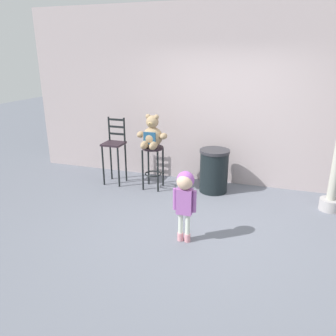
{
  "coord_description": "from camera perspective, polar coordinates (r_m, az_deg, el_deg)",
  "views": [
    {
      "loc": [
        0.82,
        -4.06,
        2.28
      ],
      "look_at": [
        -0.63,
        0.43,
        0.65
      ],
      "focal_mm": 35.2,
      "sensor_mm": 36.0,
      "label": 1
    }
  ],
  "objects": [
    {
      "name": "trash_bin",
      "position": [
        5.76,
        7.95,
        -0.44
      ],
      "size": [
        0.52,
        0.52,
        0.75
      ],
      "color": "black",
      "rests_on": "ground_plane"
    },
    {
      "name": "teddy_bear",
      "position": [
        5.66,
        -2.81,
        5.67
      ],
      "size": [
        0.54,
        0.48,
        0.57
      ],
      "color": "tan",
      "rests_on": "bar_stool_with_teddy"
    },
    {
      "name": "child_walking",
      "position": [
        4.07,
        2.94,
        -4.12
      ],
      "size": [
        0.3,
        0.24,
        0.94
      ],
      "rotation": [
        0.0,
        0.0,
        1.9
      ],
      "color": "pink",
      "rests_on": "ground_plane"
    },
    {
      "name": "bar_chair_empty",
      "position": [
        6.1,
        -9.26,
        3.52
      ],
      "size": [
        0.36,
        0.36,
        1.21
      ],
      "color": "#2A1E26",
      "rests_on": "ground_plane"
    },
    {
      "name": "building_wall",
      "position": [
        6.09,
        10.21,
        12.03
      ],
      "size": [
        7.64,
        0.3,
        3.14
      ],
      "primitive_type": "cube",
      "color": "#B1A1A2",
      "rests_on": "ground_plane"
    },
    {
      "name": "bar_stool_with_teddy",
      "position": [
        5.8,
        -2.64,
        1.56
      ],
      "size": [
        0.37,
        0.37,
        0.77
      ],
      "color": "#2A1E26",
      "rests_on": "ground_plane"
    },
    {
      "name": "ground_plane",
      "position": [
        4.73,
        5.71,
        -9.94
      ],
      "size": [
        24.0,
        24.0,
        0.0
      ],
      "primitive_type": "plane",
      "color": "slate"
    }
  ]
}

